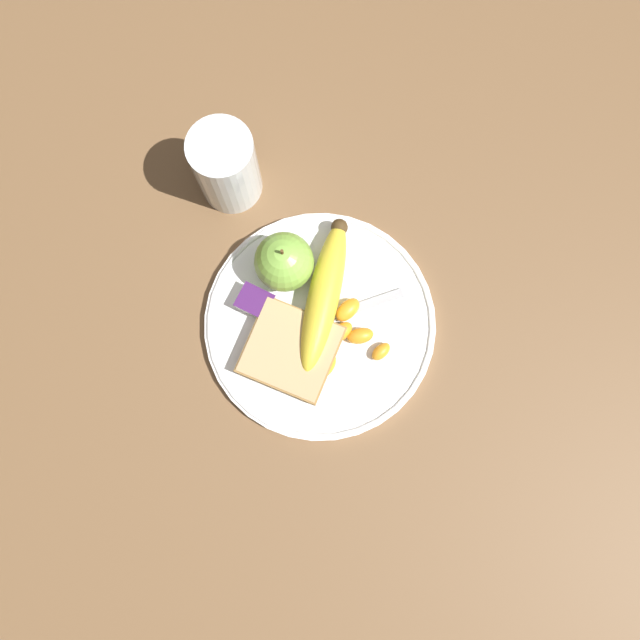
{
  "coord_description": "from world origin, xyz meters",
  "views": [
    {
      "loc": [
        -0.06,
        0.12,
        0.76
      ],
      "look_at": [
        0.0,
        0.0,
        0.03
      ],
      "focal_mm": 35.0,
      "sensor_mm": 36.0,
      "label": 1
    }
  ],
  "objects": [
    {
      "name": "fork",
      "position": [
        -0.01,
        -0.01,
        0.01
      ],
      "size": [
        0.13,
        0.13,
        0.0
      ],
      "rotation": [
        0.0,
        0.0,
        13.36
      ],
      "color": "#B2B2B7",
      "rests_on": "plate"
    },
    {
      "name": "bread_slice",
      "position": [
        0.02,
        0.05,
        0.02
      ],
      "size": [
        0.11,
        0.11,
        0.02
      ],
      "color": "olive",
      "rests_on": "plate"
    },
    {
      "name": "orange_segment_3",
      "position": [
        -0.03,
        0.0,
        0.02
      ],
      "size": [
        0.03,
        0.04,
        0.02
      ],
      "color": "orange",
      "rests_on": "plate"
    },
    {
      "name": "apple",
      "position": [
        0.07,
        -0.04,
        0.05
      ],
      "size": [
        0.07,
        0.07,
        0.08
      ],
      "color": "#84BC47",
      "rests_on": "plate"
    },
    {
      "name": "banana",
      "position": [
        0.01,
        -0.03,
        0.03
      ],
      "size": [
        0.08,
        0.19,
        0.04
      ],
      "color": "yellow",
      "rests_on": "plate"
    },
    {
      "name": "orange_segment_4",
      "position": [
        -0.02,
        -0.03,
        0.02
      ],
      "size": [
        0.03,
        0.04,
        0.02
      ],
      "color": "orange",
      "rests_on": "plate"
    },
    {
      "name": "orange_segment_0",
      "position": [
        -0.08,
        -0.0,
        0.02
      ],
      "size": [
        0.02,
        0.03,
        0.01
      ],
      "color": "orange",
      "rests_on": "plate"
    },
    {
      "name": "orange_segment_1",
      "position": [
        -0.05,
        -0.01,
        0.02
      ],
      "size": [
        0.04,
        0.03,
        0.02
      ],
      "color": "orange",
      "rests_on": "plate"
    },
    {
      "name": "orange_segment_2",
      "position": [
        -0.03,
        0.04,
        0.02
      ],
      "size": [
        0.02,
        0.03,
        0.02
      ],
      "color": "orange",
      "rests_on": "plate"
    },
    {
      "name": "jam_packet",
      "position": [
        0.08,
        0.01,
        0.02
      ],
      "size": [
        0.04,
        0.03,
        0.02
      ],
      "color": "silver",
      "rests_on": "plate"
    },
    {
      "name": "juice_glass",
      "position": [
        0.18,
        -0.12,
        0.05
      ],
      "size": [
        0.08,
        0.08,
        0.11
      ],
      "color": "silver",
      "rests_on": "ground_plane"
    },
    {
      "name": "ground_plane",
      "position": [
        0.0,
        0.0,
        0.0
      ],
      "size": [
        3.0,
        3.0,
        0.0
      ],
      "primitive_type": "plane",
      "color": "brown"
    },
    {
      "name": "plate",
      "position": [
        0.0,
        0.0,
        0.01
      ],
      "size": [
        0.28,
        0.28,
        0.01
      ],
      "color": "white",
      "rests_on": "ground_plane"
    }
  ]
}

